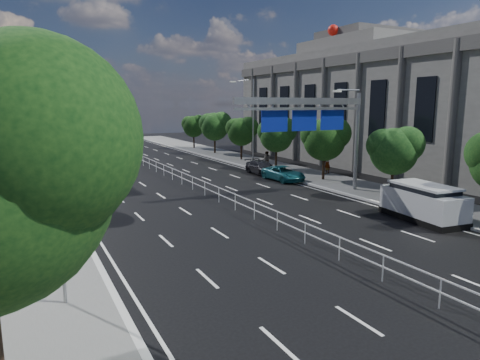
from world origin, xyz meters
TOP-DOWN VIEW (x-y plane):
  - ground at (0.00, 0.00)m, footprint 160.00×160.00m
  - sidewalk_near at (-11.50, 0.00)m, footprint 5.00×140.00m
  - kerb_near at (-9.00, 0.00)m, footprint 0.25×140.00m
  - kerb_far at (9.00, 0.00)m, footprint 0.25×140.00m
  - median_fence at (0.00, 22.50)m, footprint 0.05×85.00m
  - toilet_sign at (-10.95, 0.00)m, footprint 1.62×0.18m
  - overhead_gantry at (6.74, 10.05)m, footprint 10.24×0.38m
  - streetlight_far at (10.50, 26.00)m, footprint 2.78×2.40m
  - civic_hall at (23.72, 22.00)m, footprint 14.40×36.00m
  - near_tree_back at (-11.94, 17.97)m, footprint 4.84×4.51m
  - far_tree_c at (11.24, 6.98)m, footprint 3.52×3.28m
  - far_tree_d at (11.25, 14.48)m, footprint 3.85×3.59m
  - far_tree_e at (11.25, 21.98)m, footprint 3.63×3.38m
  - far_tree_f at (11.24, 29.48)m, footprint 3.52×3.28m
  - far_tree_g at (11.25, 36.98)m, footprint 3.96×3.69m
  - far_tree_h at (11.24, 44.48)m, footprint 3.41×3.18m
  - white_minivan at (-6.09, 20.26)m, footprint 2.31×4.89m
  - red_bus at (-6.27, 51.95)m, footprint 3.00×12.17m
  - near_car_silver at (-2.03, 32.01)m, footprint 1.92×4.21m
  - near_car_dark at (-3.11, 50.03)m, footprint 2.34×5.04m
  - silver_minivan at (8.30, 2.00)m, footprint 2.65×5.11m
  - parked_car_teal at (8.30, 16.18)m, footprint 2.18×4.46m
  - parked_car_dark at (8.30, 19.80)m, footprint 1.97×4.47m
  - pedestrian_a at (13.40, 16.73)m, footprint 0.83×0.67m
  - pedestrian_b at (10.05, 21.94)m, footprint 1.06×1.02m

SIDE VIEW (x-z plane):
  - ground at x=0.00m, z-range 0.00..0.00m
  - sidewalk_near at x=-11.50m, z-range 0.00..0.14m
  - kerb_near at x=-9.00m, z-range -0.01..0.15m
  - kerb_far at x=9.00m, z-range -0.01..0.15m
  - median_fence at x=0.00m, z-range 0.01..1.04m
  - parked_car_teal at x=8.30m, z-range 0.00..1.22m
  - parked_car_dark at x=8.30m, z-range 0.00..1.28m
  - near_car_silver at x=-2.03m, z-range 0.00..1.40m
  - near_car_dark at x=-3.11m, z-range 0.00..1.60m
  - pedestrian_b at x=10.05m, z-range 0.14..1.85m
  - silver_minivan at x=8.30m, z-range -0.02..2.02m
  - white_minivan at x=-6.09m, z-range -0.02..2.07m
  - pedestrian_a at x=13.40m, z-range 0.14..2.11m
  - red_bus at x=-6.27m, z-range 0.08..3.71m
  - toilet_sign at x=-10.95m, z-range 0.77..5.11m
  - far_tree_h at x=11.24m, z-range 0.97..5.88m
  - far_tree_c at x=11.24m, z-range 0.95..5.90m
  - far_tree_f at x=11.24m, z-range 0.98..6.00m
  - far_tree_e at x=11.25m, z-range 0.99..6.12m
  - far_tree_d at x=11.25m, z-range 1.02..6.36m
  - far_tree_g at x=11.25m, z-range 1.03..6.48m
  - near_tree_back at x=-11.94m, z-range 1.27..7.96m
  - streetlight_far at x=10.50m, z-range 0.71..9.71m
  - overhead_gantry at x=6.74m, z-range 1.88..9.33m
  - civic_hall at x=23.72m, z-range -0.91..13.44m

